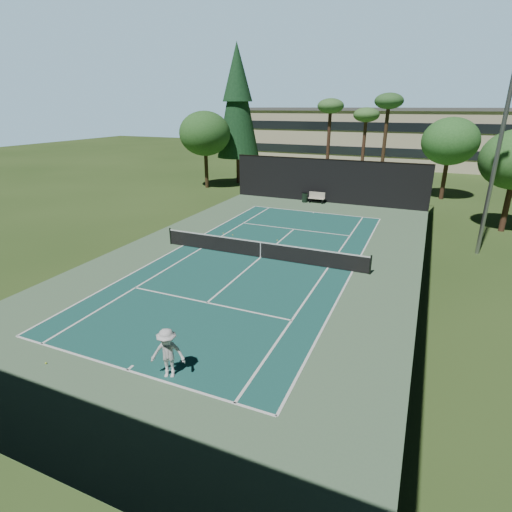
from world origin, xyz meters
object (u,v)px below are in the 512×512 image
at_px(tennis_ball_b, 233,235).
at_px(park_bench, 317,197).
at_px(tennis_ball_a, 46,363).
at_px(tennis_ball_c, 277,240).
at_px(tennis_net, 261,249).
at_px(player, 168,353).
at_px(tennis_ball_d, 223,233).
at_px(trash_bin, 305,197).

height_order(tennis_ball_b, park_bench, park_bench).
height_order(tennis_ball_a, tennis_ball_c, tennis_ball_c).
height_order(tennis_net, player, player).
bearing_deg(park_bench, player, -85.22).
bearing_deg(park_bench, tennis_ball_c, -87.42).
xyz_separation_m(tennis_ball_a, park_bench, (2.15, 28.11, 0.51)).
distance_m(tennis_net, tennis_ball_b, 4.83).
relative_size(player, tennis_ball_c, 24.64).
xyz_separation_m(player, tennis_ball_a, (-4.40, -1.17, -0.86)).
bearing_deg(tennis_net, park_bench, 92.77).
distance_m(tennis_net, player, 11.64).
xyz_separation_m(player, tennis_ball_c, (-1.71, 14.97, -0.86)).
xyz_separation_m(tennis_ball_d, park_bench, (3.55, 12.00, 0.51)).
bearing_deg(tennis_ball_d, tennis_ball_b, -6.57).
bearing_deg(tennis_net, tennis_ball_d, 141.73).
bearing_deg(tennis_net, trash_bin, 96.93).
xyz_separation_m(tennis_ball_a, tennis_ball_d, (-1.40, 16.11, 0.00)).
bearing_deg(park_bench, tennis_ball_b, -102.81).
bearing_deg(park_bench, tennis_ball_d, -106.49).
xyz_separation_m(tennis_ball_c, tennis_ball_d, (-4.09, -0.04, -0.00)).
xyz_separation_m(tennis_ball_c, trash_bin, (-1.65, 11.85, 0.44)).
xyz_separation_m(tennis_ball_a, trash_bin, (1.04, 27.99, 0.44)).
distance_m(tennis_ball_a, trash_bin, 28.01).
bearing_deg(tennis_ball_c, tennis_ball_d, -179.47).
bearing_deg(tennis_ball_c, tennis_net, -86.56).
distance_m(tennis_ball_a, tennis_ball_b, 16.02).
distance_m(player, tennis_ball_a, 4.64).
xyz_separation_m(tennis_ball_a, tennis_ball_b, (-0.60, 16.01, 0.00)).
bearing_deg(tennis_ball_c, tennis_ball_a, -99.45).
height_order(player, tennis_ball_d, player).
bearing_deg(tennis_ball_d, player, -68.75).
bearing_deg(trash_bin, tennis_ball_a, -92.12).
relative_size(tennis_ball_b, tennis_ball_d, 1.02).
relative_size(tennis_net, park_bench, 8.60).
relative_size(tennis_ball_a, park_bench, 0.05).
distance_m(tennis_ball_b, tennis_ball_c, 3.29).
height_order(tennis_ball_b, tennis_ball_d, tennis_ball_b).
height_order(tennis_ball_c, trash_bin, trash_bin).
relative_size(tennis_net, tennis_ball_c, 177.09).
xyz_separation_m(tennis_net, tennis_ball_b, (-3.50, 3.30, -0.52)).
bearing_deg(trash_bin, player, -82.85).
height_order(tennis_net, tennis_ball_a, tennis_net).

